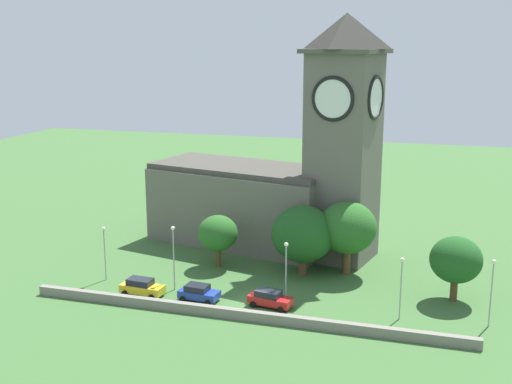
% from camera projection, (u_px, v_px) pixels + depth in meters
% --- Properties ---
extents(ground_plane, '(200.00, 200.00, 0.00)m').
position_uv_depth(ground_plane, '(287.00, 258.00, 79.97)').
color(ground_plane, '#3D6633').
extents(church, '(31.48, 15.95, 29.47)m').
position_uv_depth(church, '(279.00, 180.00, 82.19)').
color(church, '#666056').
rests_on(church, ground).
extents(quay_barrier, '(44.50, 0.70, 0.97)m').
position_uv_depth(quay_barrier, '(240.00, 314.00, 62.13)').
color(quay_barrier, gray).
rests_on(quay_barrier, ground).
extents(car_yellow, '(4.78, 2.36, 1.82)m').
position_uv_depth(car_yellow, '(142.00, 287.00, 67.92)').
color(car_yellow, gold).
rests_on(car_yellow, ground).
extents(car_blue, '(4.30, 2.51, 1.68)m').
position_uv_depth(car_blue, '(199.00, 293.00, 66.57)').
color(car_blue, '#233D9E').
rests_on(car_blue, ground).
extents(car_red, '(4.71, 2.69, 1.74)m').
position_uv_depth(car_red, '(270.00, 299.00, 64.96)').
color(car_red, red).
rests_on(car_red, ground).
extents(streetlamp_west_end, '(0.44, 0.44, 6.21)m').
position_uv_depth(streetlamp_west_end, '(104.00, 244.00, 71.62)').
color(streetlamp_west_end, '#9EA0A5').
rests_on(streetlamp_west_end, ground).
extents(streetlamp_west_mid, '(0.44, 0.44, 7.17)m').
position_uv_depth(streetlamp_west_mid, '(173.00, 248.00, 68.53)').
color(streetlamp_west_mid, '#9EA0A5').
rests_on(streetlamp_west_mid, ground).
extents(streetlamp_central, '(0.44, 0.44, 6.36)m').
position_uv_depth(streetlamp_central, '(286.00, 262.00, 65.61)').
color(streetlamp_central, '#9EA0A5').
rests_on(streetlamp_central, ground).
extents(streetlamp_east_mid, '(0.44, 0.44, 6.27)m').
position_uv_depth(streetlamp_east_mid, '(401.00, 278.00, 61.23)').
color(streetlamp_east_mid, '#9EA0A5').
rests_on(streetlamp_east_mid, ground).
extents(streetlamp_east_end, '(0.44, 0.44, 6.65)m').
position_uv_depth(streetlamp_east_end, '(492.00, 282.00, 59.58)').
color(streetlamp_east_end, '#9EA0A5').
rests_on(streetlamp_east_end, ground).
extents(tree_churchyard, '(6.61, 6.61, 8.56)m').
position_uv_depth(tree_churchyard, '(348.00, 228.00, 73.18)').
color(tree_churchyard, brown).
rests_on(tree_churchyard, ground).
extents(tree_by_tower, '(5.32, 5.32, 6.85)m').
position_uv_depth(tree_by_tower, '(456.00, 260.00, 65.70)').
color(tree_by_tower, brown).
rests_on(tree_by_tower, ground).
extents(tree_riverside_east, '(7.22, 7.22, 8.09)m').
position_uv_depth(tree_riverside_east, '(303.00, 234.00, 73.24)').
color(tree_riverside_east, brown).
rests_on(tree_riverside_east, ground).
extents(tree_riverside_west, '(4.74, 4.74, 6.29)m').
position_uv_depth(tree_riverside_west, '(218.00, 233.00, 75.91)').
color(tree_riverside_west, brown).
rests_on(tree_riverside_west, ground).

